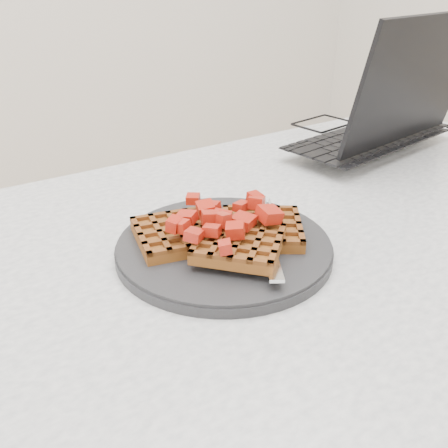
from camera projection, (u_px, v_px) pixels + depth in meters
name	position (u px, v px, depth m)	size (l,w,h in m)	color
table	(323.00, 302.00, 0.72)	(1.20, 0.80, 0.75)	silver
plate	(224.00, 247.00, 0.62)	(0.27, 0.27, 0.02)	black
waffles	(226.00, 234.00, 0.61)	(0.22, 0.20, 0.03)	brown
strawberry_pile	(224.00, 214.00, 0.60)	(0.15, 0.15, 0.02)	#890900
fork	(267.00, 240.00, 0.60)	(0.02, 0.18, 0.02)	silver
laptop	(360.00, 127.00, 0.97)	(0.40, 0.32, 0.25)	black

